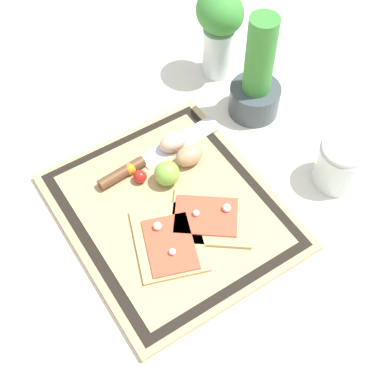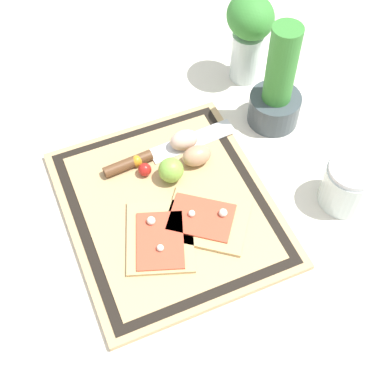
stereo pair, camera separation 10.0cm
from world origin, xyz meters
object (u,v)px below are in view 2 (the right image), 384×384
at_px(cherry_tomato_yellow, 137,161).
at_px(cherry_tomato_red, 145,170).
at_px(pizza_slice_near, 160,237).
at_px(egg_pink, 184,140).
at_px(pizza_slice_far, 206,219).
at_px(lime, 171,170).
at_px(herb_pot, 277,91).
at_px(egg_brown, 197,156).
at_px(knife, 149,156).
at_px(sauce_jar, 347,186).
at_px(herb_glass, 249,32).

bearing_deg(cherry_tomato_yellow, cherry_tomato_red, 14.19).
distance_m(pizza_slice_near, egg_pink, 0.22).
xyz_separation_m(pizza_slice_far, lime, (-0.12, -0.02, 0.02)).
xyz_separation_m(lime, herb_pot, (-0.07, 0.26, 0.04)).
bearing_deg(cherry_tomato_yellow, egg_brown, 69.90).
xyz_separation_m(knife, cherry_tomato_red, (0.03, -0.02, 0.01)).
distance_m(knife, herb_pot, 0.29).
relative_size(egg_pink, cherry_tomato_yellow, 2.50).
height_order(knife, herb_pot, herb_pot).
xyz_separation_m(egg_brown, sauce_jar, (0.18, 0.23, 0.01)).
height_order(knife, cherry_tomato_yellow, cherry_tomato_yellow).
bearing_deg(pizza_slice_far, herb_glass, 143.75).
bearing_deg(lime, egg_brown, 104.93).
bearing_deg(pizza_slice_near, pizza_slice_far, 91.05).
height_order(pizza_slice_near, cherry_tomato_yellow, same).
bearing_deg(egg_brown, herb_pot, 105.38).
xyz_separation_m(cherry_tomato_yellow, herb_glass, (-0.16, 0.32, 0.10)).
height_order(egg_brown, sauce_jar, sauce_jar).
relative_size(egg_pink, herb_glass, 0.28).
relative_size(egg_brown, herb_pot, 0.24).
xyz_separation_m(herb_pot, sauce_jar, (0.24, 0.03, -0.04)).
height_order(egg_pink, cherry_tomato_red, egg_pink).
xyz_separation_m(knife, cherry_tomato_yellow, (0.00, -0.03, 0.00)).
bearing_deg(herb_glass, egg_pink, -54.27).
bearing_deg(herb_glass, egg_brown, -45.76).
distance_m(pizza_slice_far, cherry_tomato_red, 0.16).
xyz_separation_m(egg_pink, lime, (0.06, -0.05, 0.00)).
bearing_deg(sauce_jar, herb_glass, -176.86).
distance_m(pizza_slice_near, sauce_jar, 0.36).
bearing_deg(cherry_tomato_yellow, knife, 99.15).
height_order(herb_pot, herb_glass, herb_pot).
relative_size(pizza_slice_near, knife, 0.64).
bearing_deg(lime, cherry_tomato_red, -124.39).
relative_size(cherry_tomato_yellow, sauce_jar, 0.24).
distance_m(pizza_slice_near, cherry_tomato_yellow, 0.18).
distance_m(pizza_slice_near, knife, 0.19).
height_order(pizza_slice_near, egg_pink, egg_pink).
bearing_deg(lime, knife, -159.22).
height_order(egg_brown, lime, lime).
height_order(cherry_tomato_yellow, herb_pot, herb_pot).
relative_size(cherry_tomato_red, cherry_tomato_yellow, 1.11).
xyz_separation_m(pizza_slice_near, sauce_jar, (0.05, 0.36, 0.02)).
distance_m(pizza_slice_far, herb_glass, 0.43).
bearing_deg(pizza_slice_near, cherry_tomato_red, 169.94).
relative_size(pizza_slice_far, lime, 3.87).
height_order(lime, sauce_jar, sauce_jar).
bearing_deg(herb_pot, knife, -87.92).
bearing_deg(herb_glass, sauce_jar, 3.14).
relative_size(egg_brown, lime, 1.19).
xyz_separation_m(pizza_slice_near, lime, (-0.12, 0.07, 0.02)).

